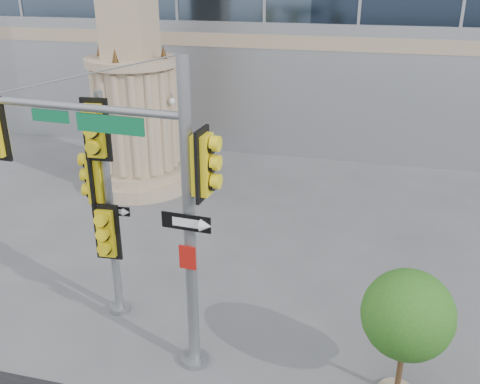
# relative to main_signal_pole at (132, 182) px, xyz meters

# --- Properties ---
(ground) EXTENTS (120.00, 120.00, 0.00)m
(ground) POSITION_rel_main_signal_pole_xyz_m (1.59, 0.56, -4.22)
(ground) COLOR #545456
(ground) RESTS_ON ground
(monument) EXTENTS (4.40, 4.40, 16.60)m
(monument) POSITION_rel_main_signal_pole_xyz_m (-4.41, 9.56, 1.30)
(monument) COLOR tan
(monument) RESTS_ON ground
(main_signal_pole) EXTENTS (5.27, 0.80, 6.81)m
(main_signal_pole) POSITION_rel_main_signal_pole_xyz_m (0.00, 0.00, 0.00)
(main_signal_pole) COLOR slate
(main_signal_pole) RESTS_ON ground
(secondary_signal_pole) EXTENTS (1.00, 0.74, 5.71)m
(secondary_signal_pole) POSITION_rel_main_signal_pole_xyz_m (-1.35, 1.18, -0.86)
(secondary_signal_pole) COLOR slate
(secondary_signal_pole) RESTS_ON ground
(street_tree) EXTENTS (1.85, 1.81, 2.89)m
(street_tree) POSITION_rel_main_signal_pole_xyz_m (5.65, 0.05, -2.32)
(street_tree) COLOR tan
(street_tree) RESTS_ON ground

